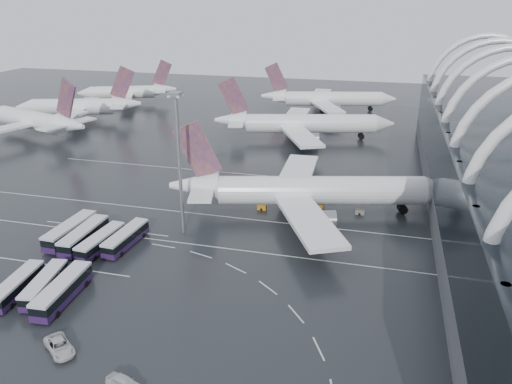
% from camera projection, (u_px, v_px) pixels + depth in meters
% --- Properties ---
extents(ground, '(420.00, 420.00, 0.00)m').
position_uv_depth(ground, '(216.00, 242.00, 97.36)').
color(ground, black).
rests_on(ground, ground).
extents(lane_marking_near, '(120.00, 0.25, 0.01)m').
position_uv_depth(lane_marking_near, '(212.00, 247.00, 95.56)').
color(lane_marking_near, silver).
rests_on(lane_marking_near, ground).
extents(lane_marking_mid, '(120.00, 0.25, 0.01)m').
position_uv_depth(lane_marking_mid, '(234.00, 218.00, 108.16)').
color(lane_marking_mid, silver).
rests_on(lane_marking_mid, ground).
extents(lane_marking_far, '(120.00, 0.25, 0.01)m').
position_uv_depth(lane_marking_far, '(264.00, 176.00, 133.37)').
color(lane_marking_far, silver).
rests_on(lane_marking_far, ground).
extents(bus_bay_line_south, '(28.00, 0.25, 0.01)m').
position_uv_depth(bus_bay_line_south, '(58.00, 266.00, 88.64)').
color(bus_bay_line_south, silver).
rests_on(bus_bay_line_south, ground).
extents(bus_bay_line_north, '(28.00, 0.25, 0.01)m').
position_uv_depth(bus_bay_line_north, '(106.00, 228.00, 103.04)').
color(bus_bay_line_north, silver).
rests_on(bus_bay_line_north, ground).
extents(airliner_main, '(61.29, 52.98, 20.98)m').
position_uv_depth(airliner_main, '(307.00, 191.00, 108.44)').
color(airliner_main, white).
rests_on(airliner_main, ground).
extents(airliner_gate_b, '(59.31, 52.52, 20.78)m').
position_uv_depth(airliner_gate_b, '(301.00, 124.00, 165.84)').
color(airliner_gate_b, white).
rests_on(airliner_gate_b, ground).
extents(airliner_gate_c, '(55.57, 50.45, 19.93)m').
position_uv_depth(airliner_gate_c, '(326.00, 99.00, 207.16)').
color(airliner_gate_c, white).
rests_on(airliner_gate_c, ground).
extents(jet_remote_west, '(48.66, 39.55, 21.52)m').
position_uv_depth(jet_remote_west, '(37.00, 121.00, 168.19)').
color(jet_remote_west, white).
rests_on(jet_remote_west, ground).
extents(jet_remote_mid, '(46.94, 38.14, 20.73)m').
position_uv_depth(jet_remote_mid, '(81.00, 107.00, 191.17)').
color(jet_remote_mid, white).
rests_on(jet_remote_mid, ground).
extents(jet_remote_far, '(42.12, 34.34, 18.95)m').
position_uv_depth(jet_remote_far, '(129.00, 92.00, 222.79)').
color(jet_remote_far, white).
rests_on(jet_remote_far, ground).
extents(bus_row_near_a, '(3.60, 14.02, 3.43)m').
position_uv_depth(bus_row_near_a, '(70.00, 231.00, 97.79)').
color(bus_row_near_a, '#331645').
rests_on(bus_row_near_a, ground).
extents(bus_row_near_b, '(3.42, 13.66, 3.35)m').
position_uv_depth(bus_row_near_b, '(84.00, 236.00, 95.82)').
color(bus_row_near_b, '#331645').
rests_on(bus_row_near_b, ground).
extents(bus_row_near_c, '(3.65, 12.71, 3.09)m').
position_uv_depth(bus_row_near_c, '(101.00, 241.00, 93.96)').
color(bus_row_near_c, '#331645').
rests_on(bus_row_near_c, ground).
extents(bus_row_near_d, '(3.55, 12.84, 3.13)m').
position_uv_depth(bus_row_near_d, '(126.00, 238.00, 95.22)').
color(bus_row_near_d, '#331645').
rests_on(bus_row_near_d, ground).
extents(bus_row_far_a, '(4.03, 12.34, 2.98)m').
position_uv_depth(bus_row_far_a, '(17.00, 286.00, 79.66)').
color(bus_row_far_a, '#331645').
rests_on(bus_row_far_a, ground).
extents(bus_row_far_b, '(4.78, 12.31, 2.96)m').
position_uv_depth(bus_row_far_b, '(44.00, 285.00, 79.95)').
color(bus_row_far_b, '#331645').
rests_on(bus_row_far_b, ground).
extents(bus_row_far_c, '(4.03, 13.73, 3.34)m').
position_uv_depth(bus_row_far_c, '(63.00, 290.00, 78.02)').
color(bus_row_far_c, '#331645').
rests_on(bus_row_far_c, ground).
extents(van_curve_a, '(6.45, 5.82, 1.67)m').
position_uv_depth(van_curve_a, '(60.00, 346.00, 67.08)').
color(van_curve_a, silver).
rests_on(van_curve_a, ground).
extents(van_curve_b, '(5.29, 3.22, 1.68)m').
position_uv_depth(van_curve_b, '(124.00, 383.00, 60.62)').
color(van_curve_b, silver).
rests_on(van_curve_b, ground).
extents(floodlight_mast, '(2.18, 2.18, 28.46)m').
position_uv_depth(floodlight_mast, '(178.00, 148.00, 94.87)').
color(floodlight_mast, gray).
rests_on(floodlight_mast, ground).
extents(gse_cart_belly_a, '(2.51, 1.48, 1.37)m').
position_uv_depth(gse_cart_belly_a, '(317.00, 205.00, 113.09)').
color(gse_cart_belly_a, orange).
rests_on(gse_cart_belly_a, ground).
extents(gse_cart_belly_b, '(2.08, 1.23, 1.14)m').
position_uv_depth(gse_cart_belly_b, '(331.00, 195.00, 119.08)').
color(gse_cart_belly_b, slate).
rests_on(gse_cart_belly_b, ground).
extents(gse_cart_belly_c, '(1.99, 1.17, 1.08)m').
position_uv_depth(gse_cart_belly_c, '(262.00, 207.00, 112.07)').
color(gse_cart_belly_c, orange).
rests_on(gse_cart_belly_c, ground).
extents(gse_cart_belly_d, '(1.99, 1.18, 1.09)m').
position_uv_depth(gse_cart_belly_d, '(360.00, 212.00, 109.72)').
color(gse_cart_belly_d, slate).
rests_on(gse_cart_belly_d, ground).
extents(gse_cart_belly_e, '(1.90, 1.12, 1.03)m').
position_uv_depth(gse_cart_belly_e, '(326.00, 184.00, 125.77)').
color(gse_cart_belly_e, orange).
rests_on(gse_cart_belly_e, ground).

